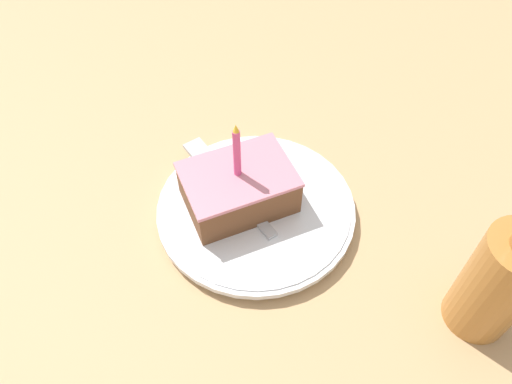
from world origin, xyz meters
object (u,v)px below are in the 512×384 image
object	(u,v)px
bottle	(500,281)
fork	(223,179)
cake_slice	(238,187)
plate	(256,210)

from	to	relation	value
bottle	fork	bearing A→B (deg)	-145.22
cake_slice	fork	bearing A→B (deg)	-170.97
plate	bottle	bearing A→B (deg)	37.27
plate	bottle	world-z (taller)	bottle
plate	cake_slice	distance (m)	0.04
plate	fork	bearing A→B (deg)	-156.85
plate	fork	world-z (taller)	fork
bottle	plate	bearing A→B (deg)	-142.73
bottle	cake_slice	bearing A→B (deg)	-141.84
plate	bottle	distance (m)	0.26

